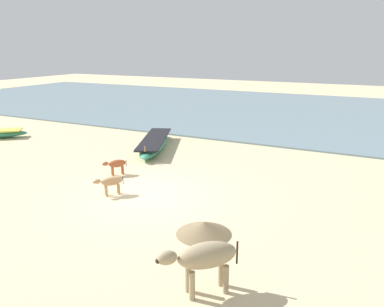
{
  "coord_description": "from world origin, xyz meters",
  "views": [
    {
      "loc": [
        6.1,
        -9.08,
        4.37
      ],
      "look_at": [
        0.09,
        2.94,
        0.6
      ],
      "focal_mm": 35.82,
      "sensor_mm": 36.0,
      "label": 1
    }
  ],
  "objects_px": {
    "cow_adult_dun": "(204,258)",
    "fishing_boat_0": "(154,143)",
    "calf_near_tan": "(111,182)",
    "calf_far_rust": "(116,164)"
  },
  "relations": [
    {
      "from": "fishing_boat_0",
      "to": "calf_near_tan",
      "type": "height_order",
      "value": "fishing_boat_0"
    },
    {
      "from": "calf_far_rust",
      "to": "fishing_boat_0",
      "type": "bearing_deg",
      "value": -131.01
    },
    {
      "from": "cow_adult_dun",
      "to": "fishing_boat_0",
      "type": "bearing_deg",
      "value": -97.22
    },
    {
      "from": "calf_near_tan",
      "to": "cow_adult_dun",
      "type": "bearing_deg",
      "value": 94.52
    },
    {
      "from": "fishing_boat_0",
      "to": "calf_far_rust",
      "type": "height_order",
      "value": "fishing_boat_0"
    },
    {
      "from": "cow_adult_dun",
      "to": "calf_far_rust",
      "type": "bearing_deg",
      "value": -84.34
    },
    {
      "from": "cow_adult_dun",
      "to": "calf_near_tan",
      "type": "bearing_deg",
      "value": -78.45
    },
    {
      "from": "cow_adult_dun",
      "to": "calf_far_rust",
      "type": "relative_size",
      "value": 1.71
    },
    {
      "from": "calf_near_tan",
      "to": "calf_far_rust",
      "type": "bearing_deg",
      "value": -108.79
    },
    {
      "from": "fishing_boat_0",
      "to": "calf_near_tan",
      "type": "xyz_separation_m",
      "value": [
        1.75,
        -5.28,
        0.16
      ]
    }
  ]
}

